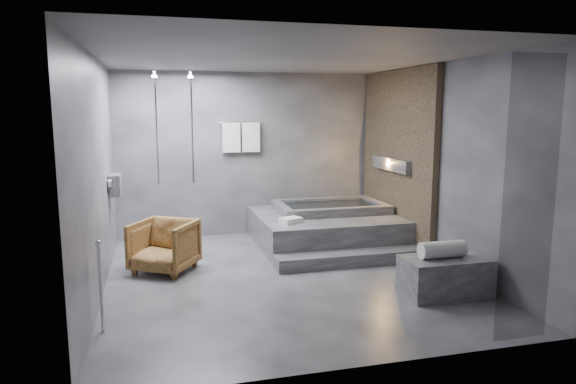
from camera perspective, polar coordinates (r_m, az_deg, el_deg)
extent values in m
plane|color=#2F2F32|center=(6.84, -0.40, -9.34)|extent=(5.00, 5.00, 0.00)
cube|color=#4F4F52|center=(6.52, -0.43, 14.71)|extent=(4.50, 5.00, 0.04)
cube|color=#3A3A3F|center=(8.96, -4.34, 4.19)|extent=(4.50, 0.04, 2.80)
cube|color=#3A3A3F|center=(4.18, 8.02, -1.50)|extent=(4.50, 0.04, 2.80)
cube|color=#3A3A3F|center=(6.37, -20.45, 1.65)|extent=(0.04, 5.00, 2.80)
cube|color=#3A3A3F|center=(7.41, 16.74, 2.80)|extent=(0.04, 5.00, 2.80)
cube|color=#8C7352|center=(8.47, 12.01, 3.73)|extent=(0.10, 2.40, 2.78)
cube|color=#FF9938|center=(8.44, 11.50, 3.05)|extent=(0.14, 1.20, 0.20)
cube|color=gray|center=(7.78, -18.66, 0.77)|extent=(0.16, 0.42, 0.30)
imported|color=beige|center=(7.69, -18.62, 0.34)|extent=(0.08, 0.08, 0.21)
imported|color=beige|center=(7.89, -18.51, 0.35)|extent=(0.07, 0.07, 0.15)
cylinder|color=silver|center=(8.36, -10.63, 7.14)|extent=(0.04, 0.04, 1.80)
cylinder|color=silver|center=(8.34, -14.43, 7.01)|extent=(0.04, 0.04, 1.80)
cylinder|color=silver|center=(8.85, -5.28, 7.68)|extent=(0.75, 0.02, 0.02)
cube|color=white|center=(8.81, -6.33, 6.03)|extent=(0.30, 0.06, 0.50)
cube|color=white|center=(8.87, -4.14, 6.08)|extent=(0.30, 0.06, 0.50)
cylinder|color=silver|center=(5.40, -20.08, -9.97)|extent=(0.04, 0.04, 0.90)
cube|color=black|center=(5.09, 25.22, -0.97)|extent=(0.55, 0.01, 2.60)
cube|color=#343537|center=(8.40, 4.14, -4.10)|extent=(2.20, 2.00, 0.50)
cube|color=#343537|center=(7.37, 7.09, -7.32)|extent=(2.20, 0.36, 0.18)
cube|color=#363639|center=(6.40, 17.05, -8.93)|extent=(1.01, 0.56, 0.45)
imported|color=#472B11|center=(7.16, -13.60, -5.84)|extent=(1.03, 1.04, 0.70)
cylinder|color=silver|center=(6.30, 16.77, -6.13)|extent=(0.55, 0.20, 0.20)
cube|color=silver|center=(7.65, 0.31, -3.15)|extent=(0.36, 0.32, 0.08)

